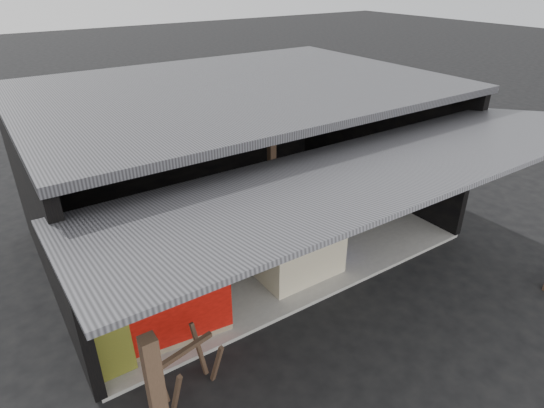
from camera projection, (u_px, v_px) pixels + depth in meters
ground at (322, 301)px, 7.35m from camera, size 80.00×80.00×0.00m
concrete_slab at (243, 233)px, 9.18m from camera, size 7.00×5.00×0.06m
shophouse at (231, 130)px, 8.45m from camera, size 7.40×7.29×3.02m
banana_table at (299, 253)px, 7.74m from camera, size 1.47×0.91×0.81m
banana_pile at (300, 229)px, 7.51m from camera, size 1.35×0.82×0.16m
white_crate at (268, 221)px, 8.49m from camera, size 0.97×0.69×1.05m
neighbor_stall at (164, 303)px, 6.40m from camera, size 1.80×0.95×1.79m
green_signboard at (112, 351)px, 5.77m from camera, size 0.54×0.11×0.81m
sawhorse at (188, 364)px, 5.57m from camera, size 0.78×0.77×0.74m
water_barrel at (333, 241)px, 8.34m from camera, size 0.37×0.37×0.54m
plastic_chair at (313, 182)px, 9.97m from camera, size 0.47×0.47×0.92m
magenta_rug at (327, 212)px, 9.89m from camera, size 1.53×1.04×0.01m
picture_frames at (178, 114)px, 9.98m from camera, size 1.62×0.04×0.46m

